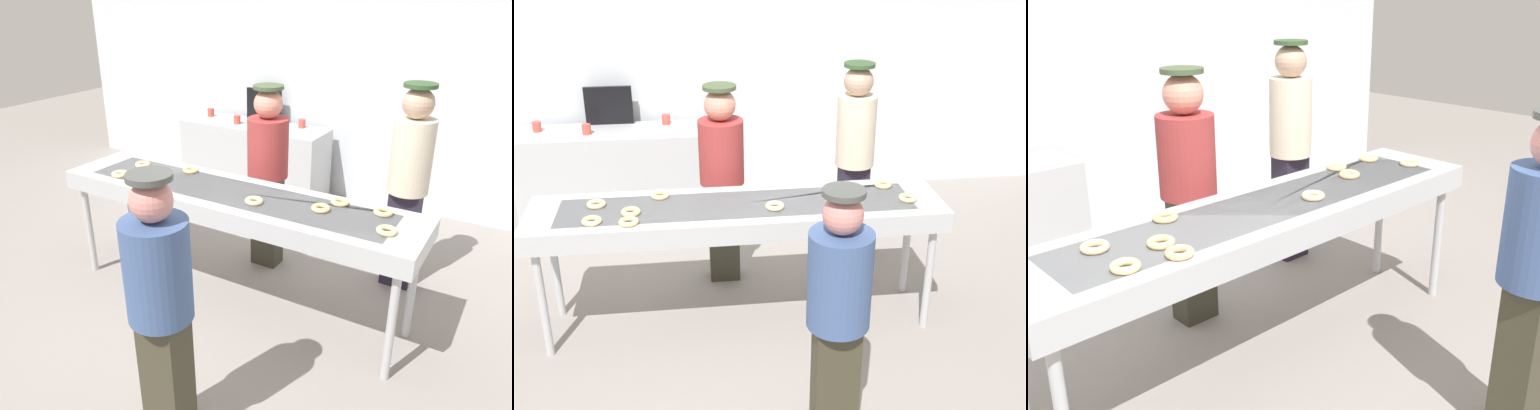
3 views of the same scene
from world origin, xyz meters
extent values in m
plane|color=gray|center=(0.00, 0.00, 0.00)|extent=(16.00, 16.00, 0.00)
cube|color=silver|center=(0.00, 2.56, 1.51)|extent=(8.00, 0.12, 3.02)
cube|color=#B7BABF|center=(0.00, 0.00, 0.87)|extent=(2.86, 0.66, 0.14)
cube|color=slate|center=(0.00, 0.00, 0.91)|extent=(2.43, 0.46, 0.08)
cylinder|color=#B7BABF|center=(-1.33, -0.25, 0.40)|extent=(0.06, 0.06, 0.80)
cylinder|color=#B7BABF|center=(1.33, -0.25, 0.40)|extent=(0.06, 0.06, 0.80)
cylinder|color=#B7BABF|center=(-1.33, 0.25, 0.40)|extent=(0.06, 0.06, 0.80)
cylinder|color=#B7BABF|center=(1.33, 0.25, 0.40)|extent=(0.06, 0.06, 0.80)
torus|color=#EDCA88|center=(1.09, 0.19, 0.96)|extent=(0.18, 0.18, 0.03)
torus|color=beige|center=(-0.96, 0.09, 0.96)|extent=(0.18, 0.18, 0.03)
torus|color=#F4CB84|center=(-0.53, 0.19, 0.96)|extent=(0.16, 0.16, 0.03)
torus|color=#F7D28F|center=(1.19, -0.07, 0.96)|extent=(0.18, 0.18, 0.03)
torus|color=#F7D18A|center=(-0.72, -0.07, 0.96)|extent=(0.18, 0.18, 0.03)
torus|color=#F3C489|center=(-0.72, -0.22, 0.96)|extent=(0.16, 0.16, 0.03)
torus|color=#EEC382|center=(0.70, 0.03, 0.96)|extent=(0.18, 0.18, 0.03)
torus|color=#F9D589|center=(0.77, 0.20, 0.96)|extent=(0.16, 0.16, 0.03)
torus|color=#F8D495|center=(0.25, -0.09, 0.96)|extent=(0.18, 0.18, 0.03)
torus|color=#F7D492|center=(-0.96, -0.18, 0.96)|extent=(0.18, 0.18, 0.03)
cube|color=#353427|center=(-0.07, 0.66, 0.42)|extent=(0.24, 0.18, 0.85)
cylinder|color=#993333|center=(-0.07, 0.66, 1.10)|extent=(0.35, 0.35, 0.50)
sphere|color=tan|center=(-0.07, 0.66, 1.47)|extent=(0.24, 0.24, 0.24)
cylinder|color=#3E4D31|center=(-0.07, 0.66, 1.61)|extent=(0.25, 0.25, 0.03)
cube|color=#241E2F|center=(1.06, 0.92, 0.42)|extent=(0.24, 0.18, 0.85)
cylinder|color=beige|center=(1.06, 0.92, 1.14)|extent=(0.32, 0.32, 0.59)
sphere|color=tan|center=(1.06, 0.92, 1.55)|extent=(0.24, 0.24, 0.24)
cylinder|color=#2F4B29|center=(1.06, 0.92, 1.68)|extent=(0.25, 0.25, 0.03)
cube|color=#3B3828|center=(0.42, -1.30, 0.40)|extent=(0.24, 0.18, 0.81)
cylinder|color=#3F598C|center=(0.42, -1.30, 1.08)|extent=(0.33, 0.33, 0.53)
sphere|color=tan|center=(0.42, -1.30, 1.45)|extent=(0.21, 0.21, 0.21)
cylinder|color=#4A4C4A|center=(0.42, -1.30, 1.56)|extent=(0.22, 0.22, 0.03)
cube|color=#B7BABF|center=(-1.08, 2.11, 0.42)|extent=(1.79, 0.58, 0.84)
cylinder|color=#CC4C3F|center=(-0.53, 2.28, 0.89)|extent=(0.08, 0.08, 0.10)
cylinder|color=#CC4C3F|center=(-1.27, 2.05, 0.89)|extent=(0.08, 0.08, 0.10)
cylinder|color=#CC4C3F|center=(-1.76, 2.19, 0.89)|extent=(0.08, 0.08, 0.10)
cube|color=black|center=(-1.08, 2.35, 1.03)|extent=(0.46, 0.04, 0.38)
camera|label=1|loc=(1.89, -2.83, 2.34)|focal=34.80mm
camera|label=2|loc=(-0.30, -4.16, 2.81)|focal=46.44mm
camera|label=3|loc=(-2.01, -2.23, 2.04)|focal=41.42mm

